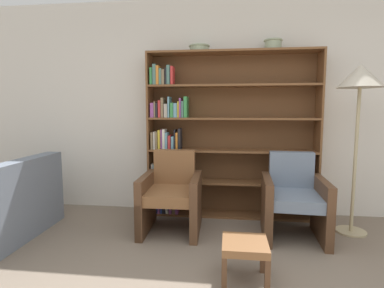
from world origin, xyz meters
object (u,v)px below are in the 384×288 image
at_px(armchair_cushioned, 293,199).
at_px(footstool, 245,249).
at_px(floor_lamp, 360,85).
at_px(bookshelf, 215,137).
at_px(bowl_stoneware, 199,48).
at_px(bowl_olive, 273,44).
at_px(armchair_leather, 172,195).

xyz_separation_m(armchair_cushioned, footstool, (-0.56, -0.95, -0.13)).
height_order(armchair_cushioned, floor_lamp, floor_lamp).
height_order(bookshelf, bowl_stoneware, bowl_stoneware).
bearing_deg(bowl_olive, floor_lamp, -23.83).
relative_size(bookshelf, footstool, 5.95).
distance_m(bowl_olive, footstool, 2.41).
height_order(armchair_leather, armchair_cushioned, same).
bearing_deg(floor_lamp, armchair_leather, -175.29).
height_order(bowl_stoneware, bowl_olive, bowl_olive).
height_order(armchair_leather, footstool, armchair_leather).
distance_m(bowl_stoneware, armchair_leather, 1.80).
distance_m(bowl_olive, floor_lamp, 1.06).
distance_m(bookshelf, bowl_stoneware, 1.12).
height_order(bookshelf, armchair_cushioned, bookshelf).
xyz_separation_m(armchair_leather, footstool, (0.76, -0.95, -0.13)).
bearing_deg(armchair_leather, bowl_olive, -155.96).
height_order(armchair_cushioned, footstool, armchair_cushioned).
distance_m(bowl_stoneware, bowl_olive, 0.88).
xyz_separation_m(bookshelf, armchair_cushioned, (0.87, -0.56, -0.60)).
distance_m(bookshelf, footstool, 1.71).
height_order(bowl_stoneware, floor_lamp, bowl_stoneware).
xyz_separation_m(bowl_stoneware, armchair_leather, (-0.25, -0.54, -1.70)).
height_order(bowl_olive, armchair_leather, bowl_olive).
bearing_deg(bowl_stoneware, bowl_olive, 0.00).
bearing_deg(armchair_leather, bookshelf, -130.34).
relative_size(armchair_cushioned, footstool, 2.49).
bearing_deg(bookshelf, armchair_cushioned, -32.76).
relative_size(bowl_stoneware, bowl_olive, 1.16).
xyz_separation_m(bookshelf, bowl_stoneware, (-0.20, -0.02, 1.10)).
xyz_separation_m(bowl_olive, armchair_leather, (-1.13, -0.54, -1.72)).
height_order(floor_lamp, footstool, floor_lamp).
bearing_deg(armchair_cushioned, bookshelf, -29.83).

